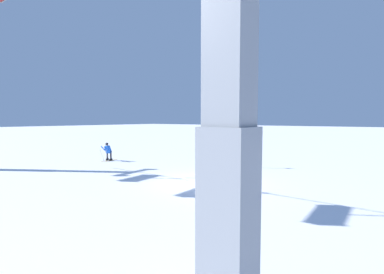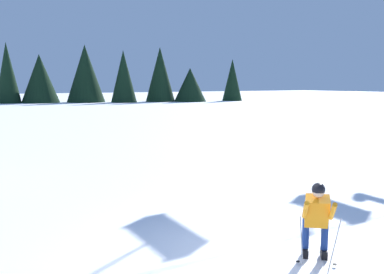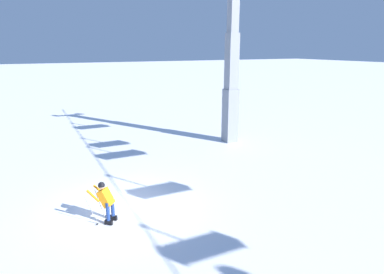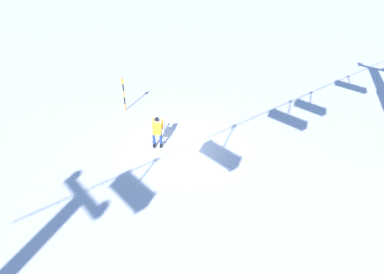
{
  "view_description": "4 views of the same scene",
  "coord_description": "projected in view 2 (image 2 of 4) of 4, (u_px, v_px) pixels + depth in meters",
  "views": [
    {
      "loc": [
        -8.22,
        12.7,
        3.56
      ],
      "look_at": [
        0.59,
        0.6,
        2.57
      ],
      "focal_mm": 25.61,
      "sensor_mm": 36.0,
      "label": 1
    },
    {
      "loc": [
        -4.7,
        -6.25,
        3.28
      ],
      "look_at": [
        0.56,
        2.89,
        1.92
      ],
      "focal_mm": 39.63,
      "sensor_mm": 36.0,
      "label": 2
    },
    {
      "loc": [
        12.11,
        -3.0,
        6.03
      ],
      "look_at": [
        1.24,
        2.37,
        2.8
      ],
      "focal_mm": 31.68,
      "sensor_mm": 36.0,
      "label": 3
    },
    {
      "loc": [
        8.7,
        10.95,
        8.52
      ],
      "look_at": [
        1.14,
        1.94,
        1.76
      ],
      "focal_mm": 30.13,
      "sensor_mm": 36.0,
      "label": 4
    }
  ],
  "objects": [
    {
      "name": "tree_line_ridge",
      "position": [
        109.0,
        77.0,
        71.64
      ],
      "size": [
        40.53,
        14.48,
        9.74
      ],
      "color": "black",
      "rests_on": "ground_plane"
    },
    {
      "name": "skier_carving_main",
      "position": [
        317.0,
        215.0,
        7.74
      ],
      "size": [
        1.47,
        1.58,
        1.63
      ],
      "color": "white",
      "rests_on": "ground_plane"
    },
    {
      "name": "ground_plane",
      "position": [
        242.0,
        255.0,
        8.12
      ],
      "size": [
        260.0,
        260.0,
        0.0
      ],
      "primitive_type": "plane",
      "color": "white"
    }
  ]
}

